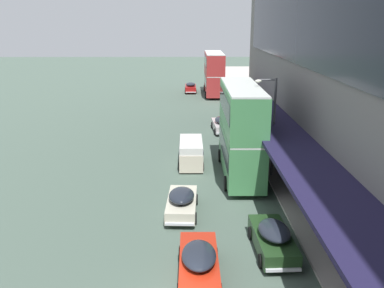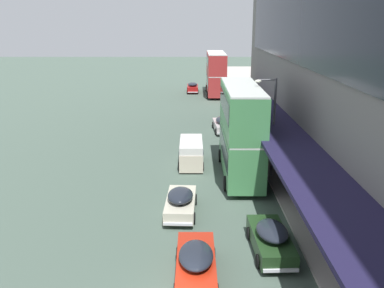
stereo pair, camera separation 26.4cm
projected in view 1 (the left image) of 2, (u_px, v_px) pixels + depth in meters
transit_bus_kerbside_front at (241, 128)px, 29.98m from camera, size 2.69×9.30×6.51m
transit_bus_kerbside_rear at (214, 72)px, 63.50m from camera, size 2.88×10.08×6.27m
sedan_far_back at (191, 87)px, 66.46m from camera, size 1.79×4.59×1.54m
sedan_trailing_near at (223, 124)px, 43.00m from camera, size 2.14×4.74×1.54m
sedan_second_near at (199, 263)px, 18.36m from camera, size 1.82×4.78×1.52m
sedan_oncoming_front at (273, 238)px, 20.49m from camera, size 1.91×4.54×1.55m
sedan_lead_near at (182, 202)px, 24.63m from camera, size 1.92×4.43×1.51m
vw_van at (191, 151)px, 32.97m from camera, size 1.91×4.55×1.96m
street_lamp at (272, 120)px, 29.45m from camera, size 1.50×0.28×6.92m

